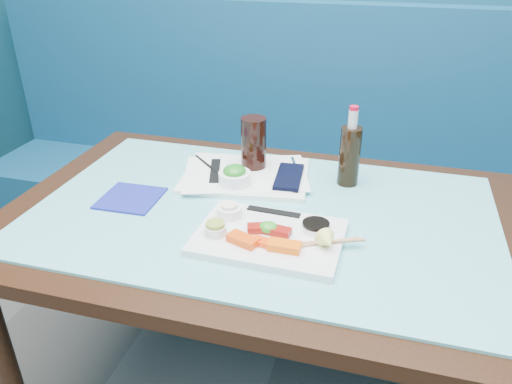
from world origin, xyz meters
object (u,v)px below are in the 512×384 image
(cola_glass, at_px, (254,143))
(cola_bottle_body, at_px, (350,156))
(booth_bench, at_px, (311,195))
(dining_table, at_px, (262,239))
(blue_napkin, at_px, (131,198))
(sashimi_plate, at_px, (269,237))
(seaweed_bowl, at_px, (235,178))
(serving_tray, at_px, (246,176))

(cola_glass, distance_m, cola_bottle_body, 0.29)
(booth_bench, xyz_separation_m, dining_table, (0.00, -0.84, 0.29))
(blue_napkin, bearing_deg, sashimi_plate, -12.91)
(cola_glass, xyz_separation_m, blue_napkin, (-0.28, -0.27, -0.09))
(seaweed_bowl, xyz_separation_m, blue_napkin, (-0.26, -0.14, -0.03))
(sashimi_plate, distance_m, cola_glass, 0.41)
(booth_bench, height_order, dining_table, booth_bench)
(sashimi_plate, relative_size, blue_napkin, 2.20)
(cola_glass, relative_size, cola_bottle_body, 0.91)
(seaweed_bowl, bearing_deg, cola_bottle_body, 21.32)
(dining_table, relative_size, blue_napkin, 8.76)
(serving_tray, height_order, cola_glass, cola_glass)
(dining_table, bearing_deg, sashimi_plate, -68.39)
(serving_tray, distance_m, blue_napkin, 0.35)
(booth_bench, height_order, serving_tray, booth_bench)
(dining_table, relative_size, seaweed_bowl, 14.95)
(booth_bench, relative_size, seaweed_bowl, 32.03)
(dining_table, xyz_separation_m, blue_napkin, (-0.37, -0.04, 0.09))
(dining_table, height_order, cola_glass, cola_glass)
(blue_napkin, bearing_deg, cola_bottle_body, 24.80)
(blue_napkin, bearing_deg, dining_table, 5.55)
(dining_table, distance_m, serving_tray, 0.23)
(sashimi_plate, bearing_deg, serving_tray, 117.55)
(serving_tray, xyz_separation_m, cola_bottle_body, (0.30, 0.05, 0.08))
(cola_glass, height_order, blue_napkin, cola_glass)
(dining_table, height_order, seaweed_bowl, seaweed_bowl)
(sashimi_plate, bearing_deg, seaweed_bowl, 125.81)
(sashimi_plate, distance_m, cola_bottle_body, 0.40)
(sashimi_plate, xyz_separation_m, seaweed_bowl, (-0.17, 0.24, 0.02))
(booth_bench, height_order, blue_napkin, booth_bench)
(booth_bench, bearing_deg, sashimi_plate, -86.87)
(blue_napkin, bearing_deg, serving_tray, 38.78)
(dining_table, bearing_deg, serving_tray, 119.38)
(seaweed_bowl, distance_m, cola_bottle_body, 0.34)
(sashimi_plate, height_order, cola_glass, cola_glass)
(booth_bench, xyz_separation_m, seaweed_bowl, (-0.11, -0.73, 0.42))
(serving_tray, relative_size, blue_napkin, 2.34)
(seaweed_bowl, distance_m, cola_glass, 0.15)
(serving_tray, bearing_deg, booth_bench, 73.20)
(dining_table, xyz_separation_m, seaweed_bowl, (-0.11, 0.11, 0.12))
(booth_bench, xyz_separation_m, cola_bottle_body, (0.20, -0.61, 0.47))
(seaweed_bowl, xyz_separation_m, cola_bottle_body, (0.31, 0.12, 0.05))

